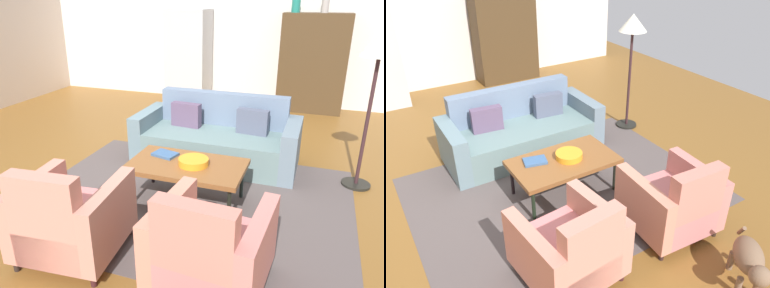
{
  "view_description": "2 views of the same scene",
  "coord_description": "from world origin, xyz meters",
  "views": [
    {
      "loc": [
        1.73,
        -3.66,
        2.03
      ],
      "look_at": [
        0.55,
        -0.35,
        0.64
      ],
      "focal_mm": 34.36,
      "sensor_mm": 36.0,
      "label": 1
    },
    {
      "loc": [
        -1.3,
        -3.66,
        2.73
      ],
      "look_at": [
        0.79,
        -0.31,
        0.51
      ],
      "focal_mm": 35.84,
      "sensor_mm": 36.0,
      "label": 2
    }
  ],
  "objects": [
    {
      "name": "ground_plane",
      "position": [
        0.0,
        0.0,
        0.0
      ],
      "size": [
        10.22,
        10.22,
        0.0
      ],
      "primitive_type": "plane",
      "color": "brown"
    },
    {
      "name": "wall_back",
      "position": [
        0.0,
        3.96,
        1.4
      ],
      "size": [
        8.51,
        0.12,
        2.8
      ],
      "primitive_type": "cube",
      "color": "silver",
      "rests_on": "ground"
    },
    {
      "name": "area_rug",
      "position": [
        0.52,
        -0.38,
        0.0
      ],
      "size": [
        3.4,
        2.6,
        0.01
      ],
      "primitive_type": "cube",
      "color": "#554B48",
      "rests_on": "ground"
    },
    {
      "name": "couch",
      "position": [
        0.52,
        0.75,
        0.29
      ],
      "size": [
        2.1,
        0.91,
        0.86
      ],
      "rotation": [
        0.0,
        0.0,
        3.14
      ],
      "color": "slate",
      "rests_on": "ground"
    },
    {
      "name": "coffee_table",
      "position": [
        0.52,
        -0.43,
        0.41
      ],
      "size": [
        1.2,
        0.7,
        0.44
      ],
      "color": "black",
      "rests_on": "ground"
    },
    {
      "name": "armchair_left",
      "position": [
        -0.07,
        -1.6,
        0.34
      ],
      "size": [
        0.87,
        0.87,
        0.88
      ],
      "rotation": [
        0.0,
        0.0,
        0.09
      ],
      "color": "#342912",
      "rests_on": "ground"
    },
    {
      "name": "armchair_right",
      "position": [
        1.12,
        -1.6,
        0.34
      ],
      "size": [
        0.85,
        0.85,
        0.88
      ],
      "rotation": [
        0.0,
        0.0,
        -0.07
      ],
      "color": "#382120",
      "rests_on": "ground"
    },
    {
      "name": "fruit_bowl",
      "position": [
        0.6,
        -0.43,
        0.48
      ],
      "size": [
        0.31,
        0.31,
        0.07
      ],
      "primitive_type": "cylinder",
      "color": "orange",
      "rests_on": "coffee_table"
    },
    {
      "name": "book_stack",
      "position": [
        0.23,
        -0.31,
        0.46
      ],
      "size": [
        0.29,
        0.23,
        0.03
      ],
      "color": "#385B89",
      "rests_on": "coffee_table"
    },
    {
      "name": "cabinet",
      "position": [
        1.53,
        3.62,
        0.9
      ],
      "size": [
        1.2,
        0.51,
        1.8
      ],
      "color": "#47321C",
      "rests_on": "ground"
    },
    {
      "name": "vase_tall",
      "position": [
        1.13,
        3.61,
        1.96
      ],
      "size": [
        0.15,
        0.15,
        0.32
      ],
      "primitive_type": "cylinder",
      "color": "#217C6C",
      "rests_on": "cabinet"
    },
    {
      "name": "vase_round",
      "position": [
        1.63,
        3.61,
        1.98
      ],
      "size": [
        0.13,
        0.13,
        0.36
      ],
      "primitive_type": "cylinder",
      "color": "#A8A099",
      "rests_on": "cabinet"
    },
    {
      "name": "refrigerator",
      "position": [
        -0.89,
        3.51,
        0.93
      ],
      "size": [
        0.8,
        0.73,
        1.85
      ],
      "color": "#B7BABF",
      "rests_on": "ground"
    },
    {
      "name": "floor_lamp",
      "position": [
        2.26,
        0.57,
        1.44
      ],
      "size": [
        0.4,
        0.4,
        1.72
      ],
      "color": "black",
      "rests_on": "ground"
    }
  ]
}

